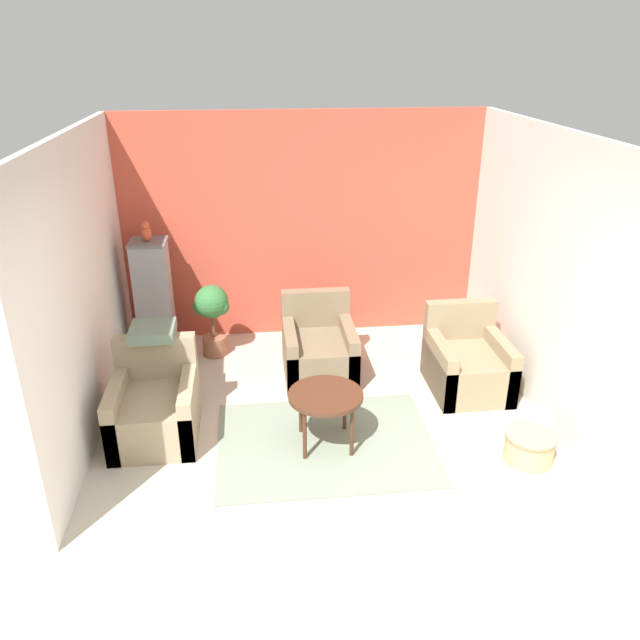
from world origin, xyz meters
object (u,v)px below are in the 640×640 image
object	(u,v)px
armchair_right	(467,364)
parrot	(146,232)
coffee_table	(326,399)
potted_plant	(212,311)
wicker_basket	(529,446)
armchair_middle	(319,350)
birdcage	(154,301)
armchair_left	(155,408)

from	to	relation	value
armchair_right	parrot	world-z (taller)	parrot
coffee_table	armchair_right	world-z (taller)	armchair_right
potted_plant	wicker_basket	bearing A→B (deg)	-40.02
potted_plant	wicker_basket	world-z (taller)	potted_plant
armchair_right	parrot	xyz separation A→B (m)	(-3.22, 1.13, 1.17)
armchair_middle	parrot	world-z (taller)	parrot
armchair_right	birdcage	bearing A→B (deg)	160.70
armchair_left	birdcage	xyz separation A→B (m)	(-0.17, 1.62, 0.38)
coffee_table	wicker_basket	size ratio (longest dim) A/B	1.51
parrot	potted_plant	xyz separation A→B (m)	(0.62, -0.07, -0.91)
birdcage	armchair_middle	bearing A→B (deg)	-20.40
armchair_right	armchair_middle	xyz separation A→B (m)	(-1.47, 0.48, 0.00)
armchair_right	armchair_middle	distance (m)	1.54
armchair_middle	parrot	xyz separation A→B (m)	(-1.75, 0.65, 1.17)
coffee_table	armchair_right	size ratio (longest dim) A/B	0.75
parrot	potted_plant	bearing A→B (deg)	-6.85
parrot	armchair_right	bearing A→B (deg)	-19.33
armchair_middle	potted_plant	size ratio (longest dim) A/B	1.04
armchair_left	parrot	bearing A→B (deg)	95.93
armchair_right	parrot	size ratio (longest dim) A/B	3.86
armchair_middle	potted_plant	bearing A→B (deg)	152.89
birdcage	armchair_right	bearing A→B (deg)	-19.30
armchair_left	wicker_basket	world-z (taller)	armchair_left
armchair_left	potted_plant	size ratio (longest dim) A/B	1.04
wicker_basket	armchair_left	bearing A→B (deg)	166.74
birdcage	wicker_basket	distance (m)	4.15
armchair_right	potted_plant	bearing A→B (deg)	157.90
coffee_table	potted_plant	size ratio (longest dim) A/B	0.78
parrot	wicker_basket	world-z (taller)	parrot
birdcage	parrot	bearing A→B (deg)	90.00
armchair_left	wicker_basket	size ratio (longest dim) A/B	2.02
birdcage	wicker_basket	xyz separation A→B (m)	(3.36, -2.37, -0.52)
coffee_table	armchair_right	distance (m)	1.77
potted_plant	wicker_basket	xyz separation A→B (m)	(2.74, -2.30, -0.40)
armchair_right	potted_plant	size ratio (longest dim) A/B	1.04
armchair_left	armchair_right	xyz separation A→B (m)	(3.05, 0.49, 0.00)
armchair_middle	birdcage	world-z (taller)	birdcage
armchair_left	armchair_right	world-z (taller)	same
coffee_table	armchair_left	xyz separation A→B (m)	(-1.50, 0.33, -0.19)
coffee_table	birdcage	size ratio (longest dim) A/B	0.48
coffee_table	armchair_left	world-z (taller)	armchair_left
parrot	armchair_middle	bearing A→B (deg)	-20.45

